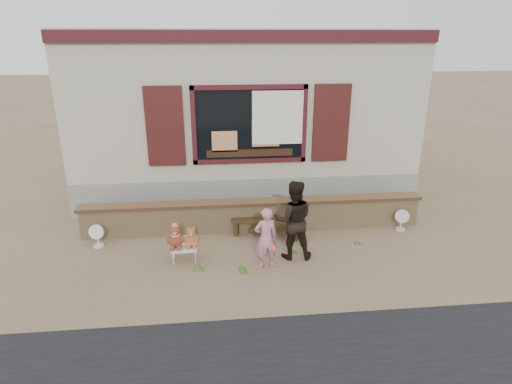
{
  "coord_description": "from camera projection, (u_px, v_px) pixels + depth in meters",
  "views": [
    {
      "loc": [
        -0.8,
        -7.17,
        3.88
      ],
      "look_at": [
        0.0,
        0.6,
        1.0
      ],
      "focal_mm": 30.0,
      "sensor_mm": 36.0,
      "label": 1
    }
  ],
  "objects": [
    {
      "name": "child",
      "position": [
        266.0,
        238.0,
        7.43
      ],
      "size": [
        0.45,
        0.33,
        1.12
      ],
      "primitive_type": "imported",
      "rotation": [
        0.0,
        0.0,
        3.3
      ],
      "color": "pink",
      "rests_on": "ground"
    },
    {
      "name": "grass_tufts",
      "position": [
        249.0,
        260.0,
        7.72
      ],
      "size": [
        3.24,
        1.01,
        0.16
      ],
      "color": "#406227",
      "rests_on": "ground"
    },
    {
      "name": "folding_chair",
      "position": [
        184.0,
        247.0,
        7.74
      ],
      "size": [
        0.48,
        0.43,
        0.28
      ],
      "rotation": [
        0.0,
        0.0,
        0.04
      ],
      "color": "beige",
      "rests_on": "ground"
    },
    {
      "name": "fan_right",
      "position": [
        401.0,
        220.0,
        8.97
      ],
      "size": [
        0.3,
        0.2,
        0.47
      ],
      "rotation": [
        0.0,
        0.0,
        -0.3
      ],
      "color": "silver",
      "rests_on": "ground"
    },
    {
      "name": "teddy_bear_right",
      "position": [
        191.0,
        236.0,
        7.69
      ],
      "size": [
        0.28,
        0.25,
        0.38
      ],
      "primitive_type": null,
      "rotation": [
        0.0,
        0.0,
        0.04
      ],
      "color": "brown",
      "rests_on": "folding_chair"
    },
    {
      "name": "teddy_bear_left",
      "position": [
        175.0,
        235.0,
        7.64
      ],
      "size": [
        0.34,
        0.3,
        0.45
      ],
      "primitive_type": null,
      "rotation": [
        0.0,
        0.0,
        0.04
      ],
      "color": "brown",
      "rests_on": "folding_chair"
    },
    {
      "name": "bench",
      "position": [
        267.0,
        224.0,
        8.67
      ],
      "size": [
        1.44,
        0.68,
        0.36
      ],
      "rotation": [
        0.0,
        0.0,
        -0.28
      ],
      "color": "black",
      "rests_on": "ground"
    },
    {
      "name": "fan_left",
      "position": [
        97.0,
        235.0,
        8.26
      ],
      "size": [
        0.3,
        0.2,
        0.47
      ],
      "rotation": [
        0.0,
        0.0,
        -0.15
      ],
      "color": "white",
      "rests_on": "ground"
    },
    {
      "name": "ground",
      "position": [
        259.0,
        252.0,
        8.11
      ],
      "size": [
        80.0,
        80.0,
        0.0
      ],
      "primitive_type": "plane",
      "color": "brown",
      "rests_on": "ground"
    },
    {
      "name": "adult",
      "position": [
        293.0,
        220.0,
        7.7
      ],
      "size": [
        0.77,
        0.62,
        1.49
      ],
      "primitive_type": "imported",
      "rotation": [
        0.0,
        0.0,
        3.05
      ],
      "color": "black",
      "rests_on": "ground"
    },
    {
      "name": "shopfront",
      "position": [
        241.0,
        108.0,
        11.61
      ],
      "size": [
        8.04,
        5.13,
        4.0
      ],
      "color": "#ACA08B",
      "rests_on": "ground"
    },
    {
      "name": "brick_wall",
      "position": [
        254.0,
        215.0,
        8.93
      ],
      "size": [
        7.1,
        0.36,
        0.67
      ],
      "color": "tan",
      "rests_on": "ground"
    }
  ]
}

